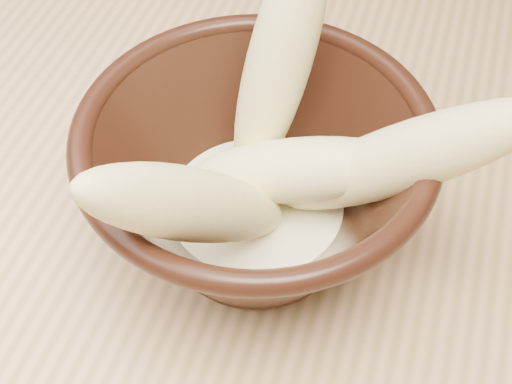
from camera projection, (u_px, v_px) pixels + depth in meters
table at (63, 244)px, 0.57m from camera, size 1.20×0.80×0.75m
bowl at (256, 182)px, 0.43m from camera, size 0.21×0.21×0.11m
milk_puddle at (256, 210)px, 0.45m from camera, size 0.12×0.12×0.02m
banana_upright at (279, 61)px, 0.41m from camera, size 0.07×0.11×0.17m
banana_right at (398, 160)px, 0.39m from camera, size 0.16×0.04×0.15m
banana_across at (298, 170)px, 0.41m from camera, size 0.14×0.06×0.07m
banana_front at (196, 205)px, 0.36m from camera, size 0.11×0.15×0.15m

